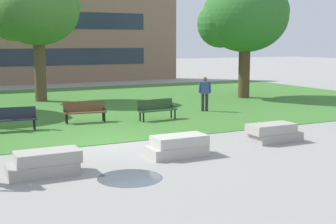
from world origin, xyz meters
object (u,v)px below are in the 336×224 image
object	(u,v)px
concrete_block_left	(178,146)
park_bench_far_left	(157,108)
concrete_block_right	(273,133)
person_bystander_near_lawn	(205,92)
park_bench_near_right	(13,117)
concrete_block_center	(45,163)
park_bench_far_right	(85,110)

from	to	relation	value
concrete_block_left	park_bench_far_left	bearing A→B (deg)	70.65
concrete_block_left	concrete_block_right	bearing A→B (deg)	5.38
concrete_block_right	park_bench_far_left	xyz separation A→B (m)	(-1.76, 5.89, 0.23)
park_bench_far_left	person_bystander_near_lawn	xyz separation A→B (m)	(3.27, 1.32, 0.44)
concrete_block_left	park_bench_far_left	world-z (taller)	park_bench_far_left
park_bench_far_left	park_bench_near_right	bearing A→B (deg)	178.30
concrete_block_right	park_bench_far_left	world-z (taller)	park_bench_far_left
person_bystander_near_lawn	concrete_block_center	bearing A→B (deg)	-140.61
concrete_block_left	concrete_block_right	distance (m)	3.97
concrete_block_right	park_bench_near_right	xyz separation A→B (m)	(-7.87, 6.07, 0.23)
concrete_block_left	park_bench_near_right	distance (m)	7.54
park_bench_near_right	park_bench_far_right	world-z (taller)	same
park_bench_far_left	person_bystander_near_lawn	distance (m)	3.55
park_bench_near_right	concrete_block_center	bearing A→B (deg)	-91.33
concrete_block_center	park_bench_near_right	size ratio (longest dim) A/B	1.02
park_bench_far_left	park_bench_far_right	bearing A→B (deg)	165.45
concrete_block_left	person_bystander_near_lawn	distance (m)	9.37
person_bystander_near_lawn	park_bench_far_left	bearing A→B (deg)	-158.08
concrete_block_center	park_bench_near_right	bearing A→B (deg)	88.67
park_bench_near_right	park_bench_far_right	bearing A→B (deg)	11.18
park_bench_far_left	person_bystander_near_lawn	size ratio (longest dim) A/B	1.08
park_bench_far_left	person_bystander_near_lawn	world-z (taller)	person_bystander_near_lawn
concrete_block_left	person_bystander_near_lawn	xyz separation A→B (m)	(5.47, 7.58, 0.68)
concrete_block_center	concrete_block_left	xyz separation A→B (m)	(4.07, 0.25, 0.00)
concrete_block_center	person_bystander_near_lawn	xyz separation A→B (m)	(9.54, 7.83, 0.68)
park_bench_far_right	park_bench_far_left	bearing A→B (deg)	-14.55
concrete_block_center	park_bench_far_right	world-z (taller)	park_bench_far_right
park_bench_near_right	person_bystander_near_lawn	distance (m)	9.46
concrete_block_right	park_bench_near_right	world-z (taller)	park_bench_near_right
concrete_block_center	concrete_block_left	size ratio (longest dim) A/B	1.03
park_bench_near_right	person_bystander_near_lawn	bearing A→B (deg)	6.90
concrete_block_right	concrete_block_center	bearing A→B (deg)	-175.54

